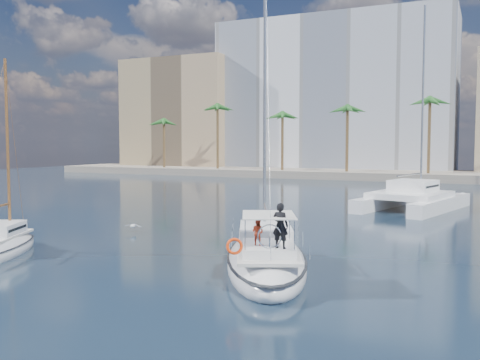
% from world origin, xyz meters
% --- Properties ---
extents(ground, '(160.00, 160.00, 0.00)m').
position_xyz_m(ground, '(0.00, 0.00, 0.00)').
color(ground, black).
rests_on(ground, ground).
extents(quay, '(120.00, 14.00, 1.20)m').
position_xyz_m(quay, '(0.00, 61.00, 0.60)').
color(quay, gray).
rests_on(quay, ground).
extents(building_modern, '(42.00, 16.00, 28.00)m').
position_xyz_m(building_modern, '(-12.00, 73.00, 14.00)').
color(building_modern, white).
rests_on(building_modern, ground).
extents(building_tan_left, '(22.00, 14.00, 22.00)m').
position_xyz_m(building_tan_left, '(-42.00, 69.00, 11.00)').
color(building_tan_left, tan).
rests_on(building_tan_left, ground).
extents(palm_left, '(3.60, 3.60, 12.30)m').
position_xyz_m(palm_left, '(-34.00, 57.00, 10.28)').
color(palm_left, brown).
rests_on(palm_left, ground).
extents(palm_centre, '(3.60, 3.60, 12.30)m').
position_xyz_m(palm_centre, '(0.00, 57.00, 10.28)').
color(palm_centre, brown).
rests_on(palm_centre, ground).
extents(main_sloop, '(7.63, 11.41, 16.24)m').
position_xyz_m(main_sloop, '(4.74, -3.25, 0.51)').
color(main_sloop, white).
rests_on(main_sloop, ground).
extents(catamaran, '(8.67, 12.98, 17.35)m').
position_xyz_m(catamaran, '(7.96, 21.88, 1.14)').
color(catamaran, white).
rests_on(catamaran, ground).
extents(seagull, '(1.22, 0.52, 0.22)m').
position_xyz_m(seagull, '(-6.64, 2.60, 0.41)').
color(seagull, silver).
rests_on(seagull, ground).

